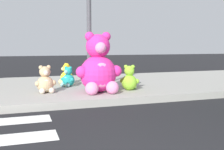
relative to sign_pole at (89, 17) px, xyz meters
name	(u,v)px	position (x,y,z in m)	size (l,w,h in m)	color
sidewalk	(45,89)	(-1.00, 0.80, -1.77)	(28.00, 4.40, 0.15)	#9E9B93
sign_pole	(89,17)	(0.00, 0.00, 0.00)	(0.56, 0.11, 3.20)	#4C4C51
plush_pink_large	(99,68)	(0.06, -0.59, -1.16)	(1.03, 0.90, 1.34)	#F22D93
plush_lime	(129,80)	(0.83, -0.52, -1.46)	(0.41, 0.43, 0.59)	#8CD133
plush_lavender	(89,76)	(0.16, 0.75, -1.49)	(0.37, 0.36, 0.51)	#B28CD8
plush_tan	(45,82)	(-1.07, -0.27, -1.46)	(0.47, 0.42, 0.61)	tan
plush_brown	(129,78)	(1.05, 0.03, -1.49)	(0.39, 0.35, 0.51)	olive
plush_yellow	(66,76)	(-0.41, 1.00, -1.47)	(0.39, 0.43, 0.56)	yellow
plush_teal	(68,78)	(-0.44, 0.50, -1.49)	(0.37, 0.36, 0.51)	teal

